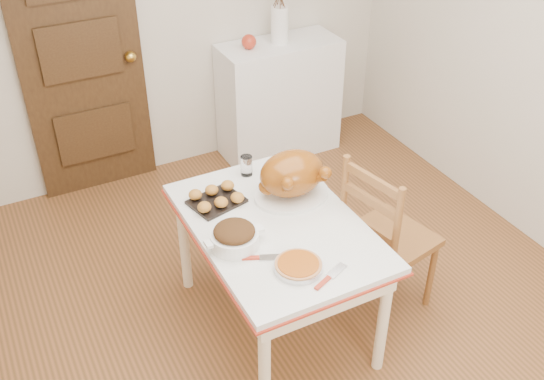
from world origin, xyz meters
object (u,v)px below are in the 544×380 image
kitchen_table (276,276)px  chair_oak (389,235)px  turkey_platter (292,176)px  pumpkin_pie (298,265)px  sideboard (279,99)px

kitchen_table → chair_oak: chair_oak is taller
turkey_platter → pumpkin_pie: (-0.26, -0.54, -0.11)m
kitchen_table → chair_oak: (0.66, -0.13, 0.14)m
sideboard → pumpkin_pie: 2.36m
kitchen_table → turkey_platter: turkey_platter is taller
kitchen_table → chair_oak: 0.68m
sideboard → kitchen_table: sideboard is taller
chair_oak → turkey_platter: chair_oak is taller
chair_oak → kitchen_table: bearing=67.0°
kitchen_table → turkey_platter: (0.19, 0.18, 0.51)m
sideboard → pumpkin_pie: (-1.02, -2.11, 0.29)m
sideboard → turkey_platter: 1.79m
turkey_platter → pumpkin_pie: turkey_platter is taller
chair_oak → pumpkin_pie: bearing=96.1°
sideboard → kitchen_table: (-0.94, -1.75, -0.10)m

